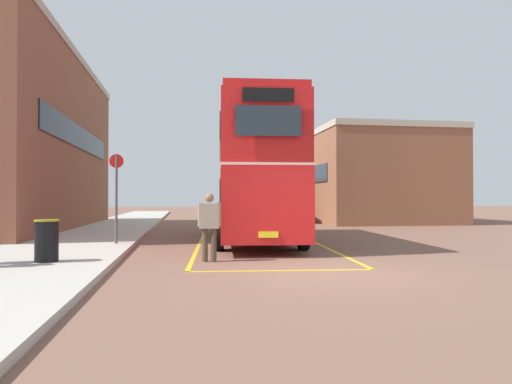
% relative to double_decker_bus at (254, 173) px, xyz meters
% --- Properties ---
extents(ground_plane, '(135.60, 135.60, 0.00)m').
position_rel_double_decker_bus_xyz_m(ground_plane, '(0.35, 6.76, -2.51)').
color(ground_plane, brown).
extents(sidewalk_left, '(4.00, 57.60, 0.14)m').
position_rel_double_decker_bus_xyz_m(sidewalk_left, '(-6.15, 9.16, -2.44)').
color(sidewalk_left, '#B2ADA3').
rests_on(sidewalk_left, ground).
extents(brick_building_left, '(6.88, 18.27, 8.79)m').
position_rel_double_decker_bus_xyz_m(brick_building_left, '(-11.13, 7.46, 1.89)').
color(brick_building_left, brown).
rests_on(brick_building_left, ground).
extents(depot_building_right, '(8.43, 13.67, 6.07)m').
position_rel_double_decker_bus_xyz_m(depot_building_right, '(10.00, 14.74, 0.52)').
color(depot_building_right, brown).
rests_on(depot_building_right, ground).
extents(double_decker_bus, '(3.39, 10.65, 4.75)m').
position_rel_double_decker_bus_xyz_m(double_decker_bus, '(0.00, 0.00, 0.00)').
color(double_decker_bus, black).
rests_on(double_decker_bus, ground).
extents(single_deck_bus, '(3.51, 9.70, 3.02)m').
position_rel_double_decker_bus_xyz_m(single_deck_bus, '(2.57, 15.26, -0.87)').
color(single_deck_bus, black).
rests_on(single_deck_bus, ground).
extents(pedestrian_boarding, '(0.57, 0.28, 1.70)m').
position_rel_double_decker_bus_xyz_m(pedestrian_boarding, '(-1.94, -5.57, -1.53)').
color(pedestrian_boarding, '#473828').
rests_on(pedestrian_boarding, ground).
extents(litter_bin, '(0.54, 0.54, 0.95)m').
position_rel_double_decker_bus_xyz_m(litter_bin, '(-5.64, -6.05, -1.89)').
color(litter_bin, black).
rests_on(litter_bin, sidewalk_left).
extents(bus_stop_sign, '(0.44, 0.08, 2.84)m').
position_rel_double_decker_bus_xyz_m(bus_stop_sign, '(-4.69, -1.85, -0.67)').
color(bus_stop_sign, '#4C4C51').
rests_on(bus_stop_sign, sidewalk_left).
extents(bay_marking_yellow, '(5.12, 12.80, 0.01)m').
position_rel_double_decker_bus_xyz_m(bay_marking_yellow, '(-0.07, -1.94, -2.51)').
color(bay_marking_yellow, gold).
rests_on(bay_marking_yellow, ground).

